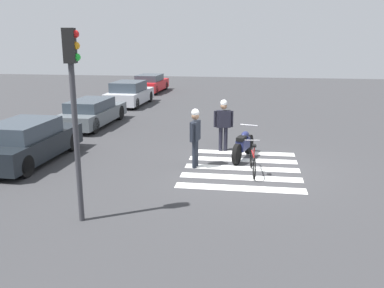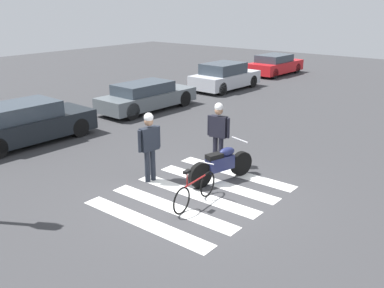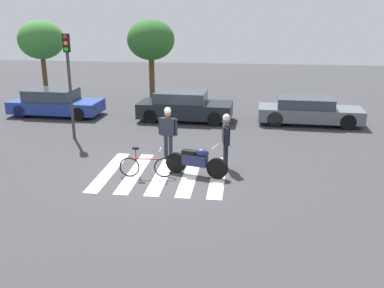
# 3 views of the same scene
# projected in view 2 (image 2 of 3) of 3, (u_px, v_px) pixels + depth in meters

# --- Properties ---
(ground_plane) EXTENTS (60.00, 60.00, 0.00)m
(ground_plane) POSITION_uv_depth(u_px,v_px,m) (196.00, 195.00, 10.66)
(ground_plane) COLOR #38383A
(police_motorcycle) EXTENTS (2.05, 0.81, 1.06)m
(police_motorcycle) POSITION_uv_depth(u_px,v_px,m) (221.00, 165.00, 11.31)
(police_motorcycle) COLOR black
(police_motorcycle) RESTS_ON ground_plane
(leaning_bicycle) EXTENTS (1.74, 0.46, 0.98)m
(leaning_bicycle) POSITION_uv_depth(u_px,v_px,m) (195.00, 191.00, 10.01)
(leaning_bicycle) COLOR black
(leaning_bicycle) RESTS_ON ground_plane
(officer_on_foot) EXTENTS (0.69, 0.28, 1.87)m
(officer_on_foot) POSITION_uv_depth(u_px,v_px,m) (149.00, 142.00, 11.13)
(officer_on_foot) COLOR #1E232D
(officer_on_foot) RESTS_ON ground_plane
(officer_by_motorcycle) EXTENTS (0.28, 0.69, 1.87)m
(officer_by_motorcycle) POSITION_uv_depth(u_px,v_px,m) (218.00, 129.00, 12.22)
(officer_by_motorcycle) COLOR black
(officer_by_motorcycle) RESTS_ON ground_plane
(crosswalk_stripes) EXTENTS (4.05, 3.58, 0.01)m
(crosswalk_stripes) POSITION_uv_depth(u_px,v_px,m) (196.00, 194.00, 10.65)
(crosswalk_stripes) COLOR silver
(crosswalk_stripes) RESTS_ON ground_plane
(car_black_suv) EXTENTS (4.47, 1.95, 1.39)m
(car_black_suv) POSITION_uv_depth(u_px,v_px,m) (26.00, 123.00, 14.37)
(car_black_suv) COLOR black
(car_black_suv) RESTS_ON ground_plane
(car_grey_coupe) EXTENTS (4.70, 1.83, 1.24)m
(car_grey_coupe) POSITION_uv_depth(u_px,v_px,m) (147.00, 96.00, 18.68)
(car_grey_coupe) COLOR black
(car_grey_coupe) RESTS_ON ground_plane
(car_silver_sedan) EXTENTS (4.22, 2.00, 1.43)m
(car_silver_sedan) POSITION_uv_depth(u_px,v_px,m) (225.00, 77.00, 23.11)
(car_silver_sedan) COLOR black
(car_silver_sedan) RESTS_ON ground_plane
(car_red_convertible) EXTENTS (4.33, 1.95, 1.29)m
(car_red_convertible) POSITION_uv_depth(u_px,v_px,m) (275.00, 65.00, 27.76)
(car_red_convertible) COLOR black
(car_red_convertible) RESTS_ON ground_plane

